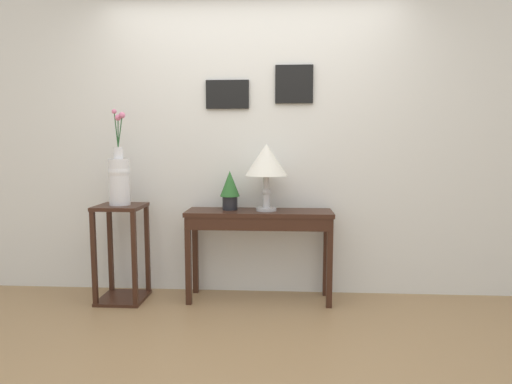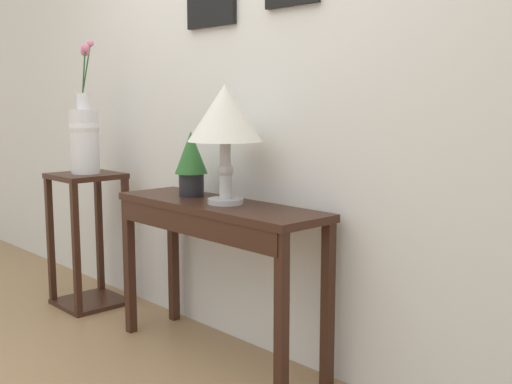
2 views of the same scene
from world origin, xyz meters
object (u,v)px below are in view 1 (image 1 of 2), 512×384
(pedestal_stand_left, at_px, (122,253))
(flower_vase_tall, at_px, (119,176))
(potted_plant_on_console, at_px, (230,188))
(table_lamp, at_px, (266,162))
(console_table, at_px, (259,226))

(pedestal_stand_left, bearing_deg, flower_vase_tall, 88.34)
(potted_plant_on_console, bearing_deg, table_lamp, -6.28)
(table_lamp, height_order, pedestal_stand_left, table_lamp)
(console_table, bearing_deg, flower_vase_tall, -177.49)
(pedestal_stand_left, distance_m, flower_vase_tall, 0.63)
(table_lamp, distance_m, pedestal_stand_left, 1.41)
(console_table, bearing_deg, potted_plant_on_console, 167.29)
(potted_plant_on_console, bearing_deg, console_table, -12.71)
(console_table, xyz_separation_m, pedestal_stand_left, (-1.13, -0.05, -0.23))
(console_table, relative_size, pedestal_stand_left, 1.48)
(table_lamp, xyz_separation_m, flower_vase_tall, (-1.19, -0.07, -0.12))
(console_table, distance_m, flower_vase_tall, 1.20)
(console_table, distance_m, table_lamp, 0.52)
(table_lamp, distance_m, flower_vase_tall, 1.20)
(table_lamp, bearing_deg, pedestal_stand_left, -176.53)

